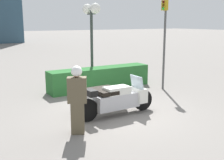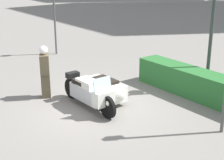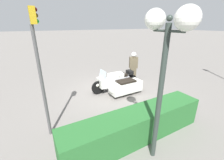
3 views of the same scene
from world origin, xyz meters
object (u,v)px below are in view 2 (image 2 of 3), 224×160
object	(u,v)px
officer_rider	(45,71)
twin_lamp_post	(214,5)
traffic_light_far	(55,11)
hedge_bush_curbside	(193,83)
police_motorcycle	(99,91)

from	to	relation	value
officer_rider	twin_lamp_post	xyz separation A→B (m)	(2.87, 4.73, 2.05)
officer_rider	twin_lamp_post	distance (m)	5.90
officer_rider	traffic_light_far	size ratio (longest dim) A/B	0.55
hedge_bush_curbside	traffic_light_far	size ratio (longest dim) A/B	1.42
police_motorcycle	officer_rider	bearing A→B (deg)	-148.27
police_motorcycle	traffic_light_far	world-z (taller)	traffic_light_far
police_motorcycle	traffic_light_far	xyz separation A→B (m)	(-6.54, 2.07, 1.63)
hedge_bush_curbside	traffic_light_far	bearing A→B (deg)	-173.30
officer_rider	twin_lamp_post	size ratio (longest dim) A/B	0.49
hedge_bush_curbside	traffic_light_far	xyz separation A→B (m)	(-7.81, -0.92, 1.65)
hedge_bush_curbside	officer_rider	bearing A→B (deg)	-125.67
twin_lamp_post	traffic_light_far	distance (m)	8.02
twin_lamp_post	traffic_light_far	world-z (taller)	twin_lamp_post
police_motorcycle	twin_lamp_post	size ratio (longest dim) A/B	0.75
twin_lamp_post	police_motorcycle	bearing A→B (deg)	-108.80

